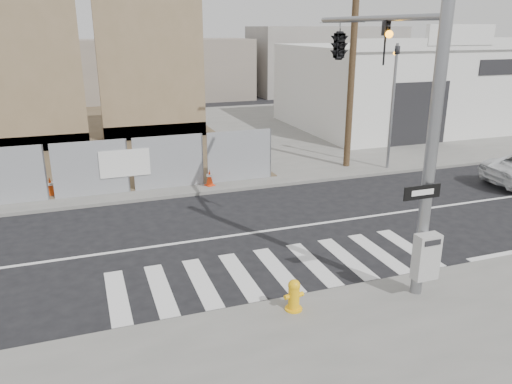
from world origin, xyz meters
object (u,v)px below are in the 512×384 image
object	(u,v)px
fire_hydrant	(294,295)
traffic_cone_d	(210,178)
signal_pole	(366,75)
auto_shop	(396,86)
traffic_cone_c	(50,187)

from	to	relation	value
fire_hydrant	traffic_cone_d	size ratio (longest dim) A/B	1.12
fire_hydrant	traffic_cone_d	world-z (taller)	fire_hydrant
signal_pole	auto_shop	distance (m)	19.04
fire_hydrant	traffic_cone_c	xyz separation A→B (m)	(-5.17, 9.98, -0.00)
signal_pole	traffic_cone_d	bearing A→B (deg)	109.62
signal_pole	traffic_cone_c	world-z (taller)	signal_pole
auto_shop	fire_hydrant	world-z (taller)	auto_shop
auto_shop	fire_hydrant	bearing A→B (deg)	-129.54
fire_hydrant	traffic_cone_c	world-z (taller)	traffic_cone_c
signal_pole	fire_hydrant	xyz separation A→B (m)	(-2.96, -2.50, -4.31)
auto_shop	traffic_cone_d	world-z (taller)	auto_shop
fire_hydrant	traffic_cone_d	xyz separation A→B (m)	(0.55, 9.26, -0.04)
auto_shop	traffic_cone_d	xyz separation A→B (m)	(-13.91, -8.25, -2.10)
auto_shop	traffic_cone_c	xyz separation A→B (m)	(-19.63, -7.53, -2.07)
signal_pole	auto_shop	size ratio (longest dim) A/B	0.58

